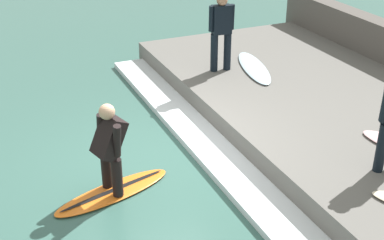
# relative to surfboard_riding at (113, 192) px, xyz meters

# --- Properties ---
(ground_plane) EXTENTS (28.00, 28.00, 0.00)m
(ground_plane) POSITION_rel_surfboard_riding_xyz_m (0.93, 0.51, -0.03)
(ground_plane) COLOR #386056
(concrete_ledge) EXTENTS (4.40, 9.72, 0.46)m
(concrete_ledge) POSITION_rel_surfboard_riding_xyz_m (4.45, 0.51, 0.20)
(concrete_ledge) COLOR #66635E
(concrete_ledge) RESTS_ON ground_plane
(wave_foam_crest) EXTENTS (0.72, 9.23, 0.12)m
(wave_foam_crest) POSITION_rel_surfboard_riding_xyz_m (1.89, 0.51, 0.03)
(wave_foam_crest) COLOR silver
(wave_foam_crest) RESTS_ON ground_plane
(surfboard_riding) EXTENTS (2.00, 1.00, 0.07)m
(surfboard_riding) POSITION_rel_surfboard_riding_xyz_m (0.00, 0.00, 0.00)
(surfboard_riding) COLOR orange
(surfboard_riding) RESTS_ON ground_plane
(surfer_riding) EXTENTS (0.56, 0.65, 1.43)m
(surfer_riding) POSITION_rel_surfboard_riding_xyz_m (-0.00, -0.00, 0.82)
(surfer_riding) COLOR black
(surfer_riding) RESTS_ON surfboard_riding
(surfer_waiting_far) EXTENTS (0.55, 0.29, 1.62)m
(surfer_waiting_far) POSITION_rel_surfboard_riding_xyz_m (3.25, 2.90, 1.33)
(surfer_waiting_far) COLOR black
(surfer_waiting_far) RESTS_ON concrete_ledge
(surfboard_waiting_far) EXTENTS (0.99, 2.03, 0.06)m
(surfboard_waiting_far) POSITION_rel_surfboard_riding_xyz_m (3.95, 2.68, 0.45)
(surfboard_waiting_far) COLOR silver
(surfboard_waiting_far) RESTS_ON concrete_ledge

